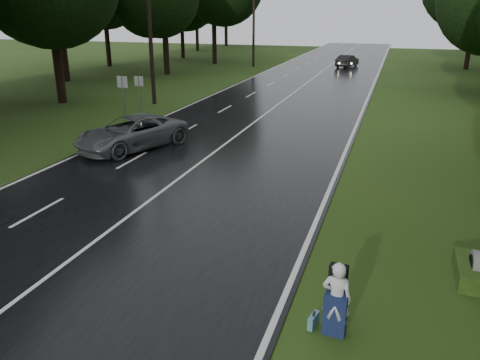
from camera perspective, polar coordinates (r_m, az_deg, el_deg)
name	(u,v)px	position (r m, az deg, el deg)	size (l,w,h in m)	color
ground	(78,256)	(13.72, -18.97, -8.62)	(160.00, 160.00, 0.00)	#2C4815
road	(268,112)	(31.07, 3.42, 8.17)	(12.00, 140.00, 0.04)	black
lane_center	(268,112)	(31.06, 3.42, 8.22)	(0.12, 140.00, 0.01)	silver
grey_car	(131,133)	(23.05, -12.97, 5.58)	(2.54, 5.50, 1.53)	#4C5051
far_car	(347,61)	(57.71, 12.82, 13.85)	(1.44, 4.12, 1.36)	black
hitchhiker	(336,301)	(10.02, 11.54, -14.10)	(0.63, 0.57, 1.65)	silver
suitcase	(313,320)	(10.47, 8.85, -16.41)	(0.12, 0.40, 0.29)	teal
utility_pole_mid	(154,104)	(34.58, -10.29, 9.06)	(1.80, 0.28, 10.97)	black
utility_pole_far	(253,67)	(57.10, 1.61, 13.53)	(1.80, 0.28, 10.30)	black
road_sign_a	(126,123)	(28.82, -13.64, 6.69)	(0.66, 0.10, 2.73)	white
road_sign_b	(141,117)	(30.37, -11.83, 7.48)	(0.60, 0.10, 2.51)	white
tree_left_d	(63,103)	(36.76, -20.59, 8.75)	(9.35, 9.35, 14.60)	black
tree_left_e	(167,74)	(50.77, -8.78, 12.52)	(8.69, 8.69, 13.58)	black
tree_left_f	(215,64)	(60.52, -3.07, 13.87)	(10.56, 10.56, 16.50)	black
tree_right_f	(466,69)	(60.00, 25.58, 11.96)	(10.23, 10.23, 15.99)	black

